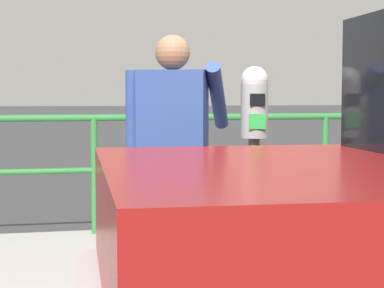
# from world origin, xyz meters

# --- Properties ---
(sidewalk_curb) EXTENTS (36.00, 2.65, 0.14)m
(sidewalk_curb) POSITION_xyz_m (0.00, 1.32, 0.07)
(sidewalk_curb) COLOR #ADA8A0
(sidewalk_curb) RESTS_ON ground
(parking_meter) EXTENTS (0.16, 0.18, 1.41)m
(parking_meter) POSITION_xyz_m (-0.25, 0.40, 1.15)
(parking_meter) COLOR slate
(parking_meter) RESTS_ON sidewalk_curb
(pedestrian_at_meter) EXTENTS (0.72, 0.51, 1.60)m
(pedestrian_at_meter) POSITION_xyz_m (-0.71, 0.61, 1.05)
(pedestrian_at_meter) COLOR black
(pedestrian_at_meter) RESTS_ON sidewalk_curb
(background_railing) EXTENTS (24.06, 0.06, 1.07)m
(background_railing) POSITION_xyz_m (-0.00, 2.50, 0.91)
(background_railing) COLOR #2D7A38
(background_railing) RESTS_ON sidewalk_curb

